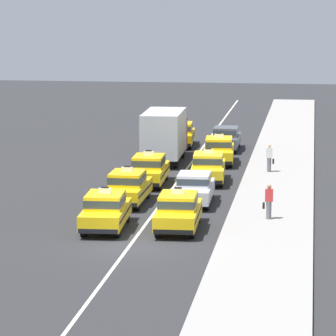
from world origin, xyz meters
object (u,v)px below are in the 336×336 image
object	(u,v)px
taxi_left_nearest	(105,210)
taxi_right_fourth	(219,150)
taxi_left_fifth	(180,134)
taxi_right_third	(208,167)
taxi_left_second	(128,187)
sedan_right_second	(194,187)
sedan_right_fifth	(226,138)
box_truck_left_fourth	(165,134)
taxi_right_nearest	(178,211)
pedestrian_near_crosswalk	(269,202)
taxi_left_third	(149,169)
pedestrian_mid_block	(269,158)

from	to	relation	value
taxi_left_nearest	taxi_right_fourth	distance (m)	18.74
taxi_left_fifth	taxi_right_third	bearing A→B (deg)	-75.96
taxi_left_second	sedan_right_second	xyz separation A→B (m)	(3.31, 0.45, -0.03)
taxi_left_fifth	sedan_right_fifth	distance (m)	3.54
box_truck_left_fourth	taxi_right_nearest	xyz separation A→B (m)	(3.31, -18.47, -0.90)
pedestrian_near_crosswalk	taxi_right_fourth	bearing A→B (deg)	103.40
taxi_left_fifth	taxi_right_fourth	size ratio (longest dim) A/B	1.00
box_truck_left_fourth	taxi_right_nearest	bearing A→B (deg)	-79.83
taxi_right_fourth	taxi_left_second	bearing A→B (deg)	-104.75
taxi_left_third	taxi_right_third	size ratio (longest dim) A/B	0.99
taxi_right_fourth	taxi_right_nearest	bearing A→B (deg)	-90.36
taxi_right_third	taxi_right_fourth	bearing A→B (deg)	90.02
taxi_left_third	taxi_right_fourth	xyz separation A→B (m)	(3.16, 7.60, 0.00)
taxi_right_nearest	sedan_right_fifth	bearing A→B (deg)	89.87
taxi_left_nearest	pedestrian_near_crosswalk	bearing A→B (deg)	19.23
pedestrian_near_crosswalk	pedestrian_mid_block	xyz separation A→B (m)	(-0.53, 12.67, 0.02)
taxi_right_fourth	sedan_right_second	bearing A→B (deg)	-90.34
taxi_left_fifth	taxi_right_nearest	world-z (taller)	same
taxi_left_second	taxi_right_third	bearing A→B (deg)	62.34
taxi_left_fifth	pedestrian_near_crosswalk	world-z (taller)	taxi_left_fifth
taxi_left_third	sedan_right_second	world-z (taller)	taxi_left_third
taxi_left_nearest	taxi_right_third	distance (m)	12.51
taxi_left_fifth	sedan_right_second	world-z (taller)	taxi_left_fifth
box_truck_left_fourth	pedestrian_near_crosswalk	size ratio (longest dim) A/B	4.34
taxi_left_nearest	pedestrian_mid_block	world-z (taller)	taxi_left_nearest
taxi_left_second	pedestrian_near_crosswalk	size ratio (longest dim) A/B	2.83
taxi_left_second	taxi_left_third	world-z (taller)	same
box_truck_left_fourth	sedan_right_second	bearing A→B (deg)	-75.27
taxi_left_second	sedan_right_fifth	world-z (taller)	taxi_left_second
taxi_left_fifth	sedan_right_second	distance (m)	19.66
taxi_left_third	pedestrian_mid_block	bearing A→B (deg)	33.90
taxi_left_nearest	taxi_left_fifth	distance (m)	25.44
taxi_left_second	sedan_right_second	size ratio (longest dim) A/B	1.05
sedan_right_fifth	pedestrian_near_crosswalk	xyz separation A→B (m)	(3.86, -21.63, 0.11)
taxi_left_second	pedestrian_near_crosswalk	distance (m)	7.82
taxi_right_third	taxi_right_fourth	xyz separation A→B (m)	(-0.00, 6.39, 0.00)
taxi_right_third	pedestrian_near_crosswalk	xyz separation A→B (m)	(3.80, -9.56, 0.08)
taxi_right_fourth	pedestrian_mid_block	world-z (taller)	taxi_right_fourth
box_truck_left_fourth	taxi_right_third	distance (m)	7.62
taxi_left_third	taxi_left_fifth	xyz separation A→B (m)	(-0.19, 14.59, 0.00)
taxi_left_second	pedestrian_mid_block	xyz separation A→B (m)	(6.65, 9.57, 0.10)
taxi_right_fourth	pedestrian_near_crosswalk	distance (m)	16.39
taxi_left_third	pedestrian_near_crosswalk	bearing A→B (deg)	-50.20
box_truck_left_fourth	taxi_right_fourth	distance (m)	3.56
taxi_left_nearest	pedestrian_near_crosswalk	xyz separation A→B (m)	(7.15, 2.49, 0.08)
taxi_left_second	taxi_right_third	distance (m)	7.29
box_truck_left_fourth	taxi_left_fifth	xyz separation A→B (m)	(0.08, 6.64, -0.90)
taxi_right_nearest	taxi_right_third	world-z (taller)	same
box_truck_left_fourth	taxi_left_second	bearing A→B (deg)	-89.80
taxi_left_second	taxi_right_fourth	size ratio (longest dim) A/B	0.98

